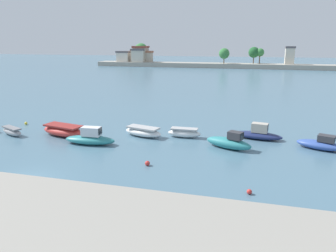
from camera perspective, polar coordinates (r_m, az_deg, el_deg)
The scene contains 13 objects.
ground_plane at distance 25.81m, azimuth -23.85°, elevation -9.03°, with size 400.00×400.00×0.00m, color slate.
moored_boat_1 at distance 38.66m, azimuth -25.89°, elevation -0.86°, with size 3.47×2.22×0.89m.
moored_boat_2 at distance 36.27m, azimuth -18.00°, elevation -0.79°, with size 5.59×3.02×1.20m.
moored_boat_3 at distance 32.65m, azimuth -13.59°, elevation -2.15°, with size 5.20×1.98×1.75m.
moored_boat_4 at distance 34.44m, azimuth -4.41°, elevation -1.04°, with size 4.61×2.62×1.04m.
moored_boat_5 at distance 34.08m, azimuth 2.90°, elevation -1.23°, with size 3.55×1.26×0.99m.
moored_boat_6 at distance 31.01m, azimuth 10.78°, elevation -2.84°, with size 4.78×3.05×1.74m.
moored_boat_7 at distance 34.78m, azimuth 15.65°, elevation -1.35°, with size 5.19×2.49×1.67m.
moored_boat_8 at distance 33.49m, azimuth 25.44°, elevation -2.91°, with size 4.55×2.98×1.43m.
mooring_buoy_1 at distance 22.50m, azimuth 14.20°, elevation -11.21°, with size 0.35×0.35×0.35m, color red.
mooring_buoy_2 at distance 26.52m, azimuth -3.66°, elevation -6.60°, with size 0.41×0.41×0.41m, color red.
mooring_buoy_4 at distance 42.85m, azimuth -23.84°, elevation 0.44°, with size 0.35×0.35×0.35m, color yellow.
distant_shoreline at distance 128.82m, azimuth 4.12°, elevation 11.55°, with size 93.25×7.73×9.08m.
Camera 1 is at (15.44, -18.17, 9.87)m, focal length 34.45 mm.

